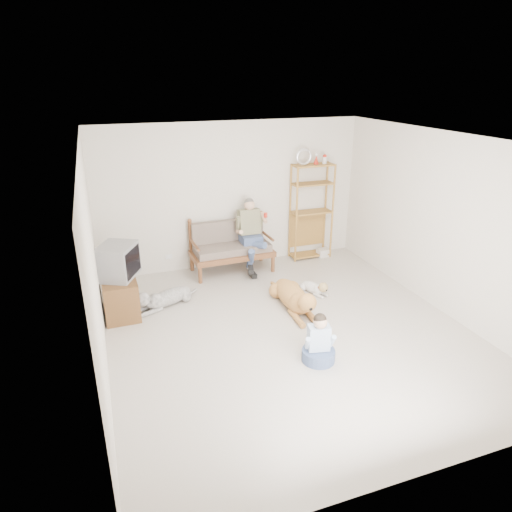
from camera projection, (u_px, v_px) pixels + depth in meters
name	position (u px, v px, depth m)	size (l,w,h in m)	color
floor	(289.00, 331.00, 6.57)	(5.50, 5.50, 0.00)	beige
ceiling	(295.00, 140.00, 5.57)	(5.50, 5.50, 0.00)	white
wall_back	(232.00, 196.00, 8.48)	(5.00, 5.00, 0.00)	beige
wall_front	(429.00, 355.00, 3.66)	(5.00, 5.00, 0.00)	beige
wall_left	(94.00, 269.00, 5.29)	(5.50, 5.50, 0.00)	beige
wall_right	(444.00, 224.00, 6.85)	(5.50, 5.50, 0.00)	beige
loveseat	(231.00, 246.00, 8.48)	(1.52, 0.75, 0.95)	brown
man	(252.00, 240.00, 8.36)	(0.52, 0.74, 1.19)	#44537D
etagere	(311.00, 211.00, 8.93)	(0.83, 0.36, 2.18)	#AA7A35
book_stack	(323.00, 253.00, 9.27)	(0.24, 0.17, 0.15)	white
tv_stand	(120.00, 295.00, 6.99)	(0.51, 0.91, 0.60)	brown
crt_tv	(118.00, 261.00, 6.81)	(0.71, 0.76, 0.50)	slate
wall_outlet	(169.00, 257.00, 8.47)	(0.12, 0.02, 0.08)	silver
golden_retriever	(295.00, 298.00, 7.14)	(0.43, 1.59, 0.48)	#CB8D46
shaggy_dog	(163.00, 298.00, 7.23)	(1.12, 0.62, 0.36)	silver
terrier	(315.00, 288.00, 7.67)	(0.35, 0.66, 0.26)	silver
child	(319.00, 344.00, 5.83)	(0.43, 0.43, 0.68)	#44537D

